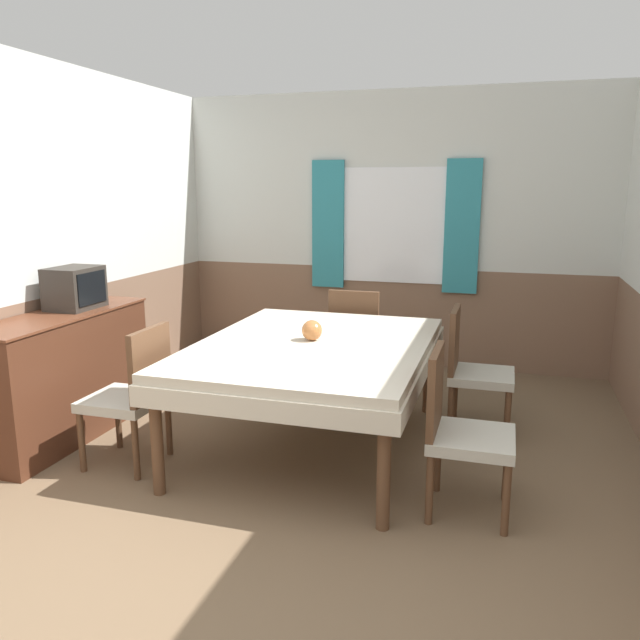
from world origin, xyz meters
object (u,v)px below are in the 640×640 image
object	(u,v)px
dining_table	(314,356)
chair_right_near	(459,427)
chair_right_far	(472,367)
chair_head_window	(357,337)
sideboard	(64,375)
chair_left_near	(133,392)
vase	(312,330)
tv	(75,288)

from	to	relation	value
dining_table	chair_right_near	size ratio (longest dim) A/B	2.21
chair_right_far	chair_head_window	xyz separation A→B (m)	(-0.99, 0.65, 0.00)
chair_right_near	chair_right_far	xyz separation A→B (m)	(0.00, 1.17, 0.00)
chair_right_near	chair_right_far	world-z (taller)	same
dining_table	sideboard	bearing A→B (deg)	-169.34
chair_right_near	chair_head_window	world-z (taller)	same
chair_head_window	sideboard	size ratio (longest dim) A/B	0.62
chair_left_near	chair_head_window	size ratio (longest dim) A/B	1.00
chair_right_near	vase	size ratio (longest dim) A/B	6.59
chair_right_far	sideboard	world-z (taller)	chair_right_far
chair_left_near	chair_right_near	distance (m)	1.98
chair_head_window	chair_left_near	bearing A→B (deg)	-118.55
chair_right_far	tv	bearing A→B (deg)	-75.34
sideboard	vase	world-z (taller)	sideboard
chair_right_near	vase	world-z (taller)	chair_right_near
dining_table	chair_right_far	distance (m)	1.16
chair_left_near	tv	size ratio (longest dim) A/B	2.44
chair_right_near	chair_head_window	xyz separation A→B (m)	(-0.99, 1.82, 0.00)
chair_right_near	tv	xyz separation A→B (m)	(-2.71, 0.46, 0.55)
sideboard	tv	distance (m)	0.61
chair_right_near	sideboard	world-z (taller)	chair_right_near
chair_head_window	vase	size ratio (longest dim) A/B	6.59
dining_table	chair_head_window	distance (m)	1.24
chair_head_window	vase	xyz separation A→B (m)	(-0.02, -1.19, 0.32)
chair_right_near	sideboard	bearing A→B (deg)	-95.55
dining_table	chair_head_window	size ratio (longest dim) A/B	2.21
chair_head_window	vase	distance (m)	1.23
dining_table	tv	xyz separation A→B (m)	(-1.72, -0.12, 0.40)
chair_left_near	sideboard	size ratio (longest dim) A/B	0.62
chair_head_window	vase	world-z (taller)	chair_head_window
chair_left_near	tv	distance (m)	1.02
chair_left_near	chair_right_far	bearing A→B (deg)	-59.37
dining_table	vase	size ratio (longest dim) A/B	14.59
chair_head_window	sideboard	bearing A→B (deg)	-137.81
chair_head_window	sideboard	xyz separation A→B (m)	(-1.71, -1.55, -0.03)
chair_right_near	vase	distance (m)	1.23
chair_head_window	vase	bearing A→B (deg)	-91.16
chair_left_near	chair_head_window	distance (m)	2.07
tv	vase	size ratio (longest dim) A/B	2.70
chair_right_far	vase	world-z (taller)	chair_right_far
dining_table	vase	bearing A→B (deg)	121.11
chair_right_far	vase	distance (m)	1.19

